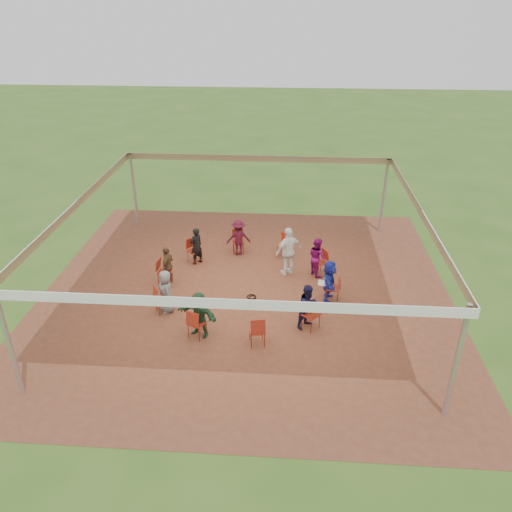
# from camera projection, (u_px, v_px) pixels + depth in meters

# --- Properties ---
(ground) EXTENTS (80.00, 80.00, 0.00)m
(ground) POSITION_uv_depth(u_px,v_px,m) (246.00, 291.00, 16.18)
(ground) COLOR #365B1C
(ground) RESTS_ON ground
(dirt_patch) EXTENTS (13.00, 13.00, 0.00)m
(dirt_patch) POSITION_uv_depth(u_px,v_px,m) (246.00, 291.00, 16.18)
(dirt_patch) COLOR brown
(dirt_patch) RESTS_ON ground
(tent) EXTENTS (10.33, 10.33, 3.00)m
(tent) POSITION_uv_depth(u_px,v_px,m) (246.00, 224.00, 15.07)
(tent) COLOR #B2B2B7
(tent) RESTS_ON ground
(chair_0) EXTENTS (0.49, 0.47, 0.90)m
(chair_0) POSITION_uv_depth(u_px,v_px,m) (333.00, 288.00, 15.51)
(chair_0) COLOR #9D2716
(chair_0) RESTS_ON ground
(chair_1) EXTENTS (0.59, 0.58, 0.90)m
(chair_1) POSITION_uv_depth(u_px,v_px,m) (320.00, 262.00, 17.00)
(chair_1) COLOR #9D2716
(chair_1) RESTS_ON ground
(chair_2) EXTENTS (0.57, 0.58, 0.90)m
(chair_2) POSITION_uv_depth(u_px,v_px,m) (284.00, 246.00, 18.10)
(chair_2) COLOR #9D2716
(chair_2) RESTS_ON ground
(chair_3) EXTENTS (0.50, 0.51, 0.90)m
(chair_3) POSITION_uv_depth(u_px,v_px,m) (238.00, 242.00, 18.38)
(chair_3) COLOR #9D2716
(chair_3) RESTS_ON ground
(chair_4) EXTENTS (0.61, 0.61, 0.90)m
(chair_4) POSITION_uv_depth(u_px,v_px,m) (195.00, 251.00, 17.74)
(chair_4) COLOR #9D2716
(chair_4) RESTS_ON ground
(chair_5) EXTENTS (0.49, 0.47, 0.90)m
(chair_5) POSITION_uv_depth(u_px,v_px,m) (165.00, 271.00, 16.43)
(chair_5) COLOR #9D2716
(chair_5) RESTS_ON ground
(chair_6) EXTENTS (0.59, 0.58, 0.90)m
(chair_6) POSITION_uv_depth(u_px,v_px,m) (163.00, 299.00, 14.94)
(chair_6) COLOR #9D2716
(chair_6) RESTS_ON ground
(chair_7) EXTENTS (0.57, 0.58, 0.90)m
(chair_7) POSITION_uv_depth(u_px,v_px,m) (197.00, 323.00, 13.84)
(chair_7) COLOR #9D2716
(chair_7) RESTS_ON ground
(chair_8) EXTENTS (0.50, 0.51, 0.90)m
(chair_8) POSITION_uv_depth(u_px,v_px,m) (257.00, 330.00, 13.56)
(chair_8) COLOR #9D2716
(chair_8) RESTS_ON ground
(chair_9) EXTENTS (0.61, 0.61, 0.90)m
(chair_9) POSITION_uv_depth(u_px,v_px,m) (311.00, 315.00, 14.19)
(chair_9) COLOR #9D2716
(chair_9) RESTS_ON ground
(person_seated_0) EXTENTS (0.62, 1.31, 1.36)m
(person_seated_0) POSITION_uv_depth(u_px,v_px,m) (329.00, 281.00, 15.42)
(person_seated_0) COLOR #1C2796
(person_seated_0) RESTS_ON ground
(person_seated_1) EXTENTS (0.65, 0.76, 1.36)m
(person_seated_1) POSITION_uv_depth(u_px,v_px,m) (317.00, 257.00, 16.85)
(person_seated_1) COLOR #820D5E
(person_seated_1) RESTS_ON ground
(person_seated_2) EXTENTS (0.94, 0.60, 1.36)m
(person_seated_2) POSITION_uv_depth(u_px,v_px,m) (239.00, 238.00, 18.17)
(person_seated_2) COLOR #420D1E
(person_seated_2) RESTS_ON ground
(person_seated_3) EXTENTS (0.58, 0.58, 1.36)m
(person_seated_3) POSITION_uv_depth(u_px,v_px,m) (196.00, 246.00, 17.56)
(person_seated_3) COLOR black
(person_seated_3) RESTS_ON ground
(person_seated_4) EXTENTS (0.50, 0.84, 1.36)m
(person_seated_4) POSITION_uv_depth(u_px,v_px,m) (168.00, 265.00, 16.30)
(person_seated_4) COLOR brown
(person_seated_4) RESTS_ON ground
(person_seated_5) EXTENTS (0.65, 0.76, 1.36)m
(person_seated_5) POSITION_uv_depth(u_px,v_px,m) (166.00, 291.00, 14.87)
(person_seated_5) COLOR slate
(person_seated_5) RESTS_ON ground
(person_seated_6) EXTENTS (1.34, 0.96, 1.36)m
(person_seated_6) POSITION_uv_depth(u_px,v_px,m) (199.00, 314.00, 13.82)
(person_seated_6) COLOR #275031
(person_seated_6) RESTS_ON ground
(person_seated_7) EXTENTS (0.73, 0.74, 1.36)m
(person_seated_7) POSITION_uv_depth(u_px,v_px,m) (308.00, 306.00, 14.16)
(person_seated_7) COLOR #151338
(person_seated_7) RESTS_ON ground
(standing_person) EXTENTS (1.12, 0.99, 1.72)m
(standing_person) POSITION_uv_depth(u_px,v_px,m) (289.00, 251.00, 16.80)
(standing_person) COLOR white
(standing_person) RESTS_ON ground
(cable_coil) EXTENTS (0.35, 0.35, 0.03)m
(cable_coil) POSITION_uv_depth(u_px,v_px,m) (252.00, 297.00, 15.83)
(cable_coil) COLOR black
(cable_coil) RESTS_ON ground
(laptop) EXTENTS (0.31, 0.37, 0.24)m
(laptop) POSITION_uv_depth(u_px,v_px,m) (324.00, 281.00, 15.47)
(laptop) COLOR #B7B7BC
(laptop) RESTS_ON ground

